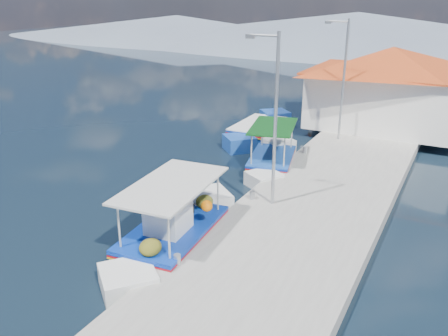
% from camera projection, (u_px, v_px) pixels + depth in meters
% --- Properties ---
extents(ground, '(160.00, 160.00, 0.00)m').
position_uv_depth(ground, '(137.00, 211.00, 17.40)').
color(ground, black).
rests_on(ground, ground).
extents(quay, '(5.00, 44.00, 0.50)m').
position_uv_depth(quay, '(337.00, 179.00, 19.68)').
color(quay, '#AAA89F').
rests_on(quay, ground).
extents(bollards, '(0.20, 17.20, 0.30)m').
position_uv_depth(bollards, '(284.00, 168.00, 19.84)').
color(bollards, '#A5A8AD').
rests_on(bollards, quay).
extents(main_caique, '(2.53, 7.26, 2.40)m').
position_uv_depth(main_caique, '(175.00, 232.00, 14.90)').
color(main_caique, white).
rests_on(main_caique, ground).
extents(caique_green_canopy, '(2.77, 5.96, 2.29)m').
position_uv_depth(caique_green_canopy, '(273.00, 161.00, 21.52)').
color(caique_green_canopy, white).
rests_on(caique_green_canopy, ground).
extents(caique_blue_hull, '(2.18, 7.10, 1.26)m').
position_uv_depth(caique_blue_hull, '(259.00, 131.00, 26.20)').
color(caique_blue_hull, '#1C4DAC').
rests_on(caique_blue_hull, ground).
extents(caique_far, '(4.52, 7.79, 2.95)m').
position_uv_depth(caique_far, '(327.00, 109.00, 30.48)').
color(caique_far, white).
rests_on(caique_far, ground).
extents(harbor_building, '(10.49, 10.49, 4.40)m').
position_uv_depth(harbor_building, '(389.00, 86.00, 26.10)').
color(harbor_building, white).
rests_on(harbor_building, quay).
extents(lamp_post_near, '(1.21, 0.14, 6.00)m').
position_uv_depth(lamp_post_near, '(273.00, 112.00, 15.72)').
color(lamp_post_near, '#A5A8AD').
rests_on(lamp_post_near, quay).
extents(lamp_post_far, '(1.21, 0.14, 6.00)m').
position_uv_depth(lamp_post_far, '(342.00, 74.00, 23.16)').
color(lamp_post_far, '#A5A8AD').
rests_on(lamp_post_far, quay).
extents(mountain_ridge, '(171.40, 96.00, 5.50)m').
position_uv_depth(mountain_ridge, '(447.00, 39.00, 60.10)').
color(mountain_ridge, slate).
rests_on(mountain_ridge, ground).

